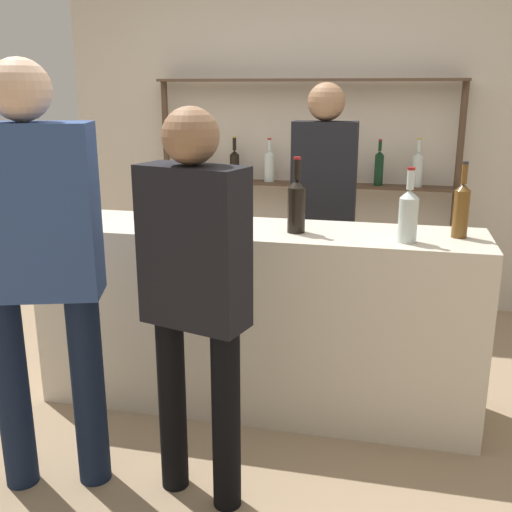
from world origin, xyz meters
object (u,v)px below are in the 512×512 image
server_behind_counter (323,197)px  counter_bottle_0 (296,204)px  wine_glass (152,205)px  customer_center (195,282)px  counter_bottle_1 (408,214)px  customer_left (37,253)px  ice_bucket (214,208)px  cork_jar (184,211)px  counter_bottle_2 (461,209)px

server_behind_counter → counter_bottle_0: bearing=-2.8°
counter_bottle_0 → wine_glass: size_ratio=2.34×
customer_center → wine_glass: bearing=48.8°
counter_bottle_0 → counter_bottle_1: (0.54, -0.08, -0.01)m
counter_bottle_0 → customer_left: customer_left is taller
counter_bottle_1 → server_behind_counter: server_behind_counter is taller
ice_bucket → counter_bottle_1: bearing=-4.8°
wine_glass → ice_bucket: bearing=12.1°
cork_jar → customer_left: (-0.33, -0.84, -0.02)m
counter_bottle_1 → wine_glass: bearing=179.4°
wine_glass → customer_center: (0.47, -0.72, -0.15)m
wine_glass → cork_jar: bearing=27.3°
counter_bottle_2 → cork_jar: size_ratio=2.31×
customer_center → counter_bottle_2: bearing=-35.3°
counter_bottle_0 → customer_center: size_ratio=0.23×
ice_bucket → counter_bottle_2: bearing=3.3°
wine_glass → customer_left: size_ratio=0.09×
counter_bottle_2 → customer_center: 1.37m
counter_bottle_2 → wine_glass: 1.53m
counter_bottle_0 → customer_center: (-0.27, -0.78, -0.18)m
ice_bucket → customer_center: (0.16, -0.78, -0.14)m
customer_center → server_behind_counter: size_ratio=0.95×
server_behind_counter → counter_bottle_2: bearing=46.3°
wine_glass → counter_bottle_0: bearing=4.9°
customer_left → counter_bottle_1: bearing=-80.3°
cork_jar → server_behind_counter: size_ratio=0.09×
counter_bottle_2 → cork_jar: counter_bottle_2 is taller
ice_bucket → cork_jar: bearing=176.9°
counter_bottle_0 → customer_left: size_ratio=0.21×
counter_bottle_0 → wine_glass: (-0.74, -0.06, -0.03)m
counter_bottle_1 → server_behind_counter: 1.00m
wine_glass → customer_left: 0.79m
counter_bottle_0 → ice_bucket: 0.43m
counter_bottle_1 → counter_bottle_2: size_ratio=0.96×
customer_left → wine_glass: bearing=-30.8°
counter_bottle_1 → customer_center: 1.08m
customer_center → customer_left: (-0.65, -0.05, 0.09)m
ice_bucket → customer_center: 0.81m
counter_bottle_1 → counter_bottle_2: 0.29m
customer_center → counter_bottle_1: bearing=-33.3°
counter_bottle_1 → server_behind_counter: (-0.49, 0.87, -0.09)m
wine_glass → server_behind_counter: 1.16m
counter_bottle_0 → wine_glass: bearing=-175.1°
counter_bottle_0 → server_behind_counter: bearing=86.9°
counter_bottle_2 → customer_center: size_ratio=0.22×
ice_bucket → cork_jar: size_ratio=1.33×
server_behind_counter → customer_center: bearing=-11.0°
counter_bottle_0 → counter_bottle_2: 0.79m
counter_bottle_1 → ice_bucket: counter_bottle_1 is taller
wine_glass → counter_bottle_2: bearing=5.1°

